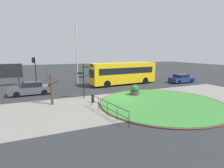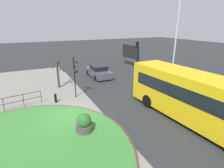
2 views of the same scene
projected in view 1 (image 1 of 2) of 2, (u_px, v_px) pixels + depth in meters
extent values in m
plane|color=#282B2D|center=(119.00, 98.00, 18.46)|extent=(120.00, 120.00, 0.00)
cube|color=gray|center=(127.00, 103.00, 16.73)|extent=(32.00, 8.17, 0.02)
cylinder|color=#387A33|center=(161.00, 103.00, 16.53)|extent=(11.44, 11.44, 0.10)
torus|color=brown|center=(161.00, 103.00, 16.53)|extent=(11.75, 11.75, 0.11)
cylinder|color=black|center=(84.00, 82.00, 17.88)|extent=(0.09, 0.09, 3.55)
sphere|color=black|center=(83.00, 64.00, 17.56)|extent=(0.10, 0.10, 0.10)
cube|color=black|center=(87.00, 67.00, 17.84)|extent=(0.66, 0.19, 0.15)
cube|color=#195128|center=(81.00, 70.00, 17.37)|extent=(0.51, 0.38, 0.15)
cube|color=black|center=(80.00, 73.00, 17.73)|extent=(0.52, 0.27, 0.15)
cube|color=#195128|center=(87.00, 75.00, 17.81)|extent=(0.59, 0.21, 0.15)
cube|color=black|center=(81.00, 77.00, 17.91)|extent=(0.36, 0.38, 0.15)
cylinder|color=black|center=(93.00, 99.00, 16.66)|extent=(0.20, 0.20, 0.68)
sphere|color=black|center=(93.00, 95.00, 16.59)|extent=(0.19, 0.19, 0.19)
cube|color=black|center=(107.00, 102.00, 13.16)|extent=(0.90, 5.31, 0.03)
cube|color=black|center=(107.00, 108.00, 13.25)|extent=(0.90, 5.31, 0.03)
cylinder|color=black|center=(91.00, 101.00, 15.48)|extent=(0.04, 0.04, 1.06)
cylinder|color=black|center=(99.00, 104.00, 14.37)|extent=(0.04, 0.04, 1.06)
cylinder|color=black|center=(107.00, 109.00, 13.26)|extent=(0.04, 0.04, 1.06)
cylinder|color=black|center=(117.00, 114.00, 12.15)|extent=(0.04, 0.04, 1.06)
cylinder|color=black|center=(129.00, 120.00, 11.04)|extent=(0.04, 0.04, 1.06)
cube|color=yellow|center=(123.00, 73.00, 26.19)|extent=(10.30, 3.02, 2.97)
cube|color=black|center=(128.00, 71.00, 25.04)|extent=(8.94, 0.56, 0.88)
cube|color=black|center=(119.00, 69.00, 27.19)|extent=(8.94, 0.56, 0.88)
cube|color=black|center=(91.00, 74.00, 23.89)|extent=(0.14, 1.98, 1.10)
cube|color=black|center=(91.00, 65.00, 23.69)|extent=(0.10, 1.33, 0.28)
cylinder|color=black|center=(107.00, 84.00, 23.99)|extent=(1.02, 0.36, 1.00)
cylinder|color=black|center=(101.00, 82.00, 25.93)|extent=(1.02, 0.36, 1.00)
cylinder|color=black|center=(145.00, 81.00, 26.89)|extent=(1.02, 0.36, 1.00)
cylinder|color=black|center=(137.00, 79.00, 28.84)|extent=(1.02, 0.36, 1.00)
cube|color=#474C51|center=(31.00, 90.00, 19.92)|extent=(4.48, 1.87, 0.76)
cube|color=black|center=(32.00, 84.00, 19.87)|extent=(2.08, 1.64, 0.54)
cube|color=#EAEACC|center=(8.00, 92.00, 18.53)|extent=(0.02, 0.20, 0.12)
cube|color=#EAEACC|center=(9.00, 90.00, 19.54)|extent=(0.02, 0.20, 0.12)
cylinder|color=black|center=(17.00, 95.00, 18.65)|extent=(0.64, 0.22, 0.64)
cylinder|color=black|center=(18.00, 91.00, 20.19)|extent=(0.64, 0.22, 0.64)
cylinder|color=black|center=(44.00, 92.00, 19.74)|extent=(0.64, 0.22, 0.64)
cylinder|color=black|center=(44.00, 89.00, 21.27)|extent=(0.64, 0.22, 0.64)
cube|color=navy|center=(182.00, 79.00, 27.86)|extent=(4.10, 1.83, 0.72)
cube|color=black|center=(181.00, 76.00, 27.68)|extent=(2.01, 1.59, 0.48)
cube|color=#EAEACC|center=(188.00, 78.00, 29.16)|extent=(0.02, 0.20, 0.12)
cube|color=#EAEACC|center=(194.00, 79.00, 28.19)|extent=(0.02, 0.20, 0.12)
cylinder|color=black|center=(183.00, 79.00, 29.13)|extent=(0.64, 0.23, 0.64)
cylinder|color=black|center=(191.00, 81.00, 27.67)|extent=(0.64, 0.23, 0.64)
cylinder|color=black|center=(172.00, 80.00, 28.11)|extent=(0.64, 0.23, 0.64)
cylinder|color=black|center=(179.00, 82.00, 26.65)|extent=(0.64, 0.23, 0.64)
cylinder|color=black|center=(36.00, 72.00, 24.72)|extent=(0.11, 0.11, 4.11)
cube|color=black|center=(33.00, 60.00, 24.32)|extent=(0.29, 0.29, 0.78)
sphere|color=red|center=(32.00, 58.00, 24.20)|extent=(0.16, 0.16, 0.16)
sphere|color=black|center=(32.00, 60.00, 24.24)|extent=(0.16, 0.16, 0.16)
sphere|color=black|center=(32.00, 62.00, 24.29)|extent=(0.16, 0.16, 0.16)
cylinder|color=#B7B7BC|center=(77.00, 55.00, 26.84)|extent=(0.16, 0.16, 8.78)
cylinder|color=silver|center=(76.00, 24.00, 26.04)|extent=(0.32, 0.32, 0.22)
cylinder|color=black|center=(19.00, 78.00, 25.31)|extent=(0.12, 0.12, 2.21)
cube|color=#1E66B2|center=(6.00, 71.00, 24.40)|extent=(4.08, 0.45, 1.88)
cube|color=black|center=(6.00, 71.00, 24.34)|extent=(4.17, 0.37, 1.98)
cylinder|color=#47423D|center=(135.00, 93.00, 19.45)|extent=(1.03, 1.03, 0.52)
sphere|color=#286028|center=(135.00, 89.00, 19.35)|extent=(0.88, 0.88, 0.88)
cylinder|color=#423323|center=(52.00, 90.00, 15.88)|extent=(0.22, 0.22, 2.74)
cylinder|color=#423323|center=(48.00, 76.00, 15.36)|extent=(0.57, 0.57, 1.32)
cylinder|color=#423323|center=(49.00, 76.00, 15.84)|extent=(0.62, 0.36, 0.70)
cylinder|color=#423323|center=(53.00, 84.00, 16.32)|extent=(1.07, 0.49, 0.72)
cylinder|color=#423323|center=(51.00, 82.00, 16.03)|extent=(0.65, 0.14, 0.72)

